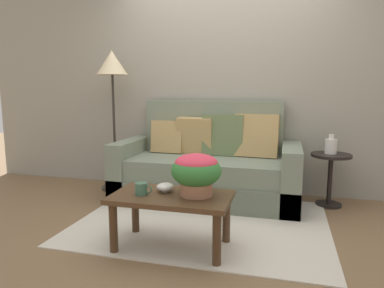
{
  "coord_description": "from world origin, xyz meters",
  "views": [
    {
      "loc": [
        0.71,
        -2.98,
        1.22
      ],
      "look_at": [
        -0.11,
        0.11,
        0.72
      ],
      "focal_mm": 33.16,
      "sensor_mm": 36.0,
      "label": 1
    }
  ],
  "objects_px": {
    "potted_plant": "(196,171)",
    "snack_bowl": "(165,187)",
    "floor_lamp": "(112,76)",
    "side_table": "(330,170)",
    "table_vase": "(331,146)",
    "coffee_mug": "(142,189)",
    "coffee_table": "(172,204)",
    "couch": "(208,168)"
  },
  "relations": [
    {
      "from": "potted_plant",
      "to": "snack_bowl",
      "type": "bearing_deg",
      "value": 174.58
    },
    {
      "from": "snack_bowl",
      "to": "coffee_table",
      "type": "bearing_deg",
      "value": -41.25
    },
    {
      "from": "side_table",
      "to": "table_vase",
      "type": "bearing_deg",
      "value": 121.9
    },
    {
      "from": "coffee_mug",
      "to": "snack_bowl",
      "type": "relative_size",
      "value": 0.98
    },
    {
      "from": "coffee_mug",
      "to": "snack_bowl",
      "type": "bearing_deg",
      "value": 38.74
    },
    {
      "from": "coffee_mug",
      "to": "side_table",
      "type": "bearing_deg",
      "value": 43.67
    },
    {
      "from": "couch",
      "to": "side_table",
      "type": "bearing_deg",
      "value": 3.89
    },
    {
      "from": "coffee_table",
      "to": "snack_bowl",
      "type": "relative_size",
      "value": 6.48
    },
    {
      "from": "side_table",
      "to": "floor_lamp",
      "type": "distance_m",
      "value": 2.65
    },
    {
      "from": "couch",
      "to": "side_table",
      "type": "xyz_separation_m",
      "value": [
        1.29,
        0.09,
        0.03
      ]
    },
    {
      "from": "coffee_table",
      "to": "snack_bowl",
      "type": "distance_m",
      "value": 0.15
    },
    {
      "from": "table_vase",
      "to": "coffee_table",
      "type": "bearing_deg",
      "value": -132.54
    },
    {
      "from": "floor_lamp",
      "to": "potted_plant",
      "type": "bearing_deg",
      "value": -44.56
    },
    {
      "from": "table_vase",
      "to": "side_table",
      "type": "bearing_deg",
      "value": -58.1
    },
    {
      "from": "coffee_mug",
      "to": "snack_bowl",
      "type": "distance_m",
      "value": 0.19
    },
    {
      "from": "table_vase",
      "to": "snack_bowl",
      "type": "bearing_deg",
      "value": -135.39
    },
    {
      "from": "couch",
      "to": "potted_plant",
      "type": "bearing_deg",
      "value": -81.59
    },
    {
      "from": "coffee_table",
      "to": "potted_plant",
      "type": "xyz_separation_m",
      "value": [
        0.18,
        0.04,
        0.26
      ]
    },
    {
      "from": "potted_plant",
      "to": "table_vase",
      "type": "distance_m",
      "value": 1.74
    },
    {
      "from": "potted_plant",
      "to": "snack_bowl",
      "type": "distance_m",
      "value": 0.3
    },
    {
      "from": "couch",
      "to": "snack_bowl",
      "type": "xyz_separation_m",
      "value": [
        -0.07,
        -1.23,
        0.11
      ]
    },
    {
      "from": "couch",
      "to": "potted_plant",
      "type": "xyz_separation_m",
      "value": [
        0.19,
        -1.26,
        0.26
      ]
    },
    {
      "from": "side_table",
      "to": "potted_plant",
      "type": "distance_m",
      "value": 1.75
    },
    {
      "from": "coffee_mug",
      "to": "couch",
      "type": "bearing_deg",
      "value": 80.82
    },
    {
      "from": "floor_lamp",
      "to": "side_table",
      "type": "bearing_deg",
      "value": 0.04
    },
    {
      "from": "coffee_mug",
      "to": "table_vase",
      "type": "xyz_separation_m",
      "value": [
        1.5,
        1.45,
        0.17
      ]
    },
    {
      "from": "floor_lamp",
      "to": "coffee_mug",
      "type": "height_order",
      "value": "floor_lamp"
    },
    {
      "from": "table_vase",
      "to": "couch",
      "type": "bearing_deg",
      "value": -175.53
    },
    {
      "from": "potted_plant",
      "to": "coffee_mug",
      "type": "height_order",
      "value": "potted_plant"
    },
    {
      "from": "coffee_table",
      "to": "table_vase",
      "type": "relative_size",
      "value": 4.5
    },
    {
      "from": "floor_lamp",
      "to": "potted_plant",
      "type": "height_order",
      "value": "floor_lamp"
    },
    {
      "from": "potted_plant",
      "to": "floor_lamp",
      "type": "bearing_deg",
      "value": 135.44
    },
    {
      "from": "coffee_table",
      "to": "potted_plant",
      "type": "height_order",
      "value": "potted_plant"
    },
    {
      "from": "floor_lamp",
      "to": "snack_bowl",
      "type": "bearing_deg",
      "value": -49.95
    },
    {
      "from": "couch",
      "to": "coffee_table",
      "type": "bearing_deg",
      "value": -89.94
    },
    {
      "from": "couch",
      "to": "coffee_table",
      "type": "xyz_separation_m",
      "value": [
        0.0,
        -1.29,
        0.0
      ]
    },
    {
      "from": "side_table",
      "to": "potted_plant",
      "type": "bearing_deg",
      "value": -129.38
    },
    {
      "from": "floor_lamp",
      "to": "couch",
      "type": "bearing_deg",
      "value": -4.17
    },
    {
      "from": "side_table",
      "to": "couch",
      "type": "bearing_deg",
      "value": -176.11
    },
    {
      "from": "couch",
      "to": "snack_bowl",
      "type": "bearing_deg",
      "value": -93.24
    },
    {
      "from": "couch",
      "to": "floor_lamp",
      "type": "distance_m",
      "value": 1.56
    },
    {
      "from": "side_table",
      "to": "coffee_mug",
      "type": "height_order",
      "value": "side_table"
    }
  ]
}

